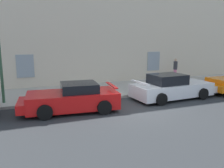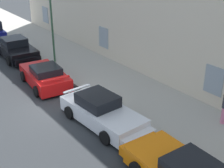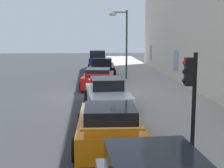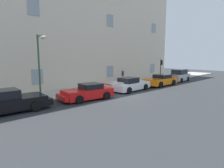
# 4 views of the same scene
# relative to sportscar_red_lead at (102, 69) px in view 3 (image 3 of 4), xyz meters

# --- Properties ---
(ground_plane) EXTENTS (80.00, 80.00, 0.00)m
(ground_plane) POSITION_rel_sportscar_red_lead_xyz_m (8.69, -1.22, -0.65)
(ground_plane) COLOR #2B2D30
(sidewalk) EXTENTS (60.00, 4.38, 0.14)m
(sidewalk) POSITION_rel_sportscar_red_lead_xyz_m (8.69, 3.07, -0.58)
(sidewalk) COLOR #A8A399
(sidewalk) RESTS_ON ground
(sportscar_red_lead) EXTENTS (4.80, 2.42, 1.49)m
(sportscar_red_lead) POSITION_rel_sportscar_red_lead_xyz_m (0.00, 0.00, 0.00)
(sportscar_red_lead) COLOR black
(sportscar_red_lead) RESTS_ON ground
(sportscar_yellow_flank) EXTENTS (4.65, 2.46, 1.32)m
(sportscar_yellow_flank) POSITION_rel_sportscar_red_lead_xyz_m (5.54, -0.46, -0.06)
(sportscar_yellow_flank) COLOR red
(sportscar_yellow_flank) RESTS_ON ground
(sportscar_white_middle) EXTENTS (5.11, 2.31, 1.41)m
(sportscar_white_middle) POSITION_rel_sportscar_red_lead_xyz_m (11.58, -0.21, -0.04)
(sportscar_white_middle) COLOR white
(sportscar_white_middle) RESTS_ON ground
(sportscar_tail_end) EXTENTS (4.97, 2.34, 1.36)m
(sportscar_tail_end) POSITION_rel_sportscar_red_lead_xyz_m (16.64, -0.45, -0.03)
(sportscar_tail_end) COLOR orange
(sportscar_tail_end) RESTS_ON ground
(hatchback_parked) EXTENTS (3.82, 1.99, 1.89)m
(hatchback_parked) POSITION_rel_sportscar_red_lead_xyz_m (-5.53, -0.18, 0.20)
(hatchback_parked) COLOR navy
(hatchback_parked) RESTS_ON ground
(traffic_light) EXTENTS (0.22, 0.36, 3.05)m
(traffic_light) POSITION_rel_sportscar_red_lead_xyz_m (19.64, 1.28, 1.59)
(traffic_light) COLOR black
(traffic_light) RESTS_ON sidewalk
(street_lamp) EXTENTS (0.44, 1.42, 5.13)m
(street_lamp) POSITION_rel_sportscar_red_lead_xyz_m (2.61, 1.30, 3.08)
(street_lamp) COLOR #2D5138
(street_lamp) RESTS_ON sidewalk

